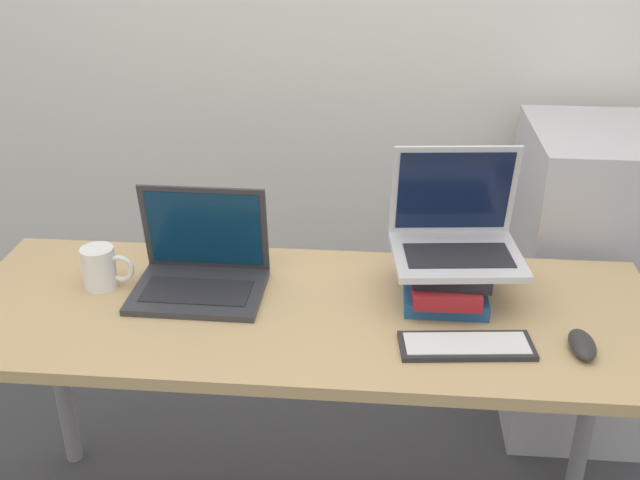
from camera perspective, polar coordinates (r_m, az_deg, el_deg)
desk at (r=1.82m, az=-0.94°, el=-7.51°), size 1.66×0.60×0.74m
laptop_left at (r=1.85m, az=-9.09°, el=-2.27°), size 0.32×0.24×0.25m
book_stack at (r=1.82m, az=9.54°, el=-2.86°), size 0.21×0.28×0.10m
laptop_on_books at (r=1.80m, az=10.31°, el=0.47°), size 0.32×0.27×0.25m
wireless_keyboard at (r=1.66m, az=11.08°, el=-7.90°), size 0.30×0.13×0.01m
mouse at (r=1.71m, az=19.35°, el=-7.51°), size 0.06×0.11×0.03m
mug at (r=1.91m, az=-16.35°, el=-2.04°), size 0.13×0.08×0.11m
mini_fridge at (r=2.51m, az=20.33°, el=-3.10°), size 0.52×0.52×1.00m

